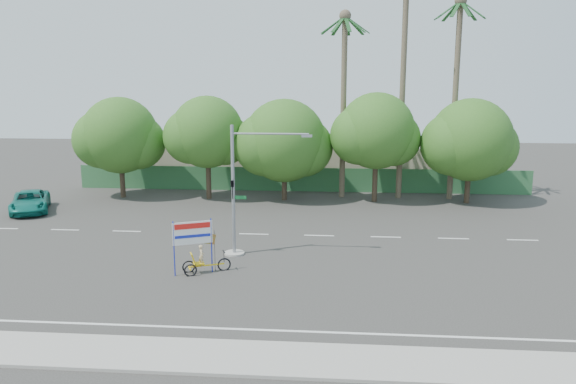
{
  "coord_description": "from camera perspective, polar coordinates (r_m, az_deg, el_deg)",
  "views": [
    {
      "loc": [
        2.77,
        -24.85,
        9.39
      ],
      "look_at": [
        0.43,
        3.94,
        3.5
      ],
      "focal_mm": 35.0,
      "sensor_mm": 36.0,
      "label": 1
    }
  ],
  "objects": [
    {
      "name": "fence",
      "position": [
        47.18,
        1.21,
        1.28
      ],
      "size": [
        38.0,
        0.08,
        2.0
      ],
      "primitive_type": "cube",
      "color": "#336B3D",
      "rests_on": "ground"
    },
    {
      "name": "palm_short",
      "position": [
        44.36,
        5.69,
        10.79
      ],
      "size": [
        3.73,
        3.79,
        14.45
      ],
      "color": "#70604C",
      "rests_on": "ground"
    },
    {
      "name": "building_right",
      "position": [
        51.68,
        10.42,
        2.89
      ],
      "size": [
        14.0,
        8.0,
        3.6
      ],
      "primitive_type": "cube",
      "color": "#B8A992",
      "rests_on": "ground"
    },
    {
      "name": "traffic_signal",
      "position": [
        29.96,
        -5.01,
        -0.99
      ],
      "size": [
        4.72,
        1.1,
        7.0
      ],
      "color": "gray",
      "rests_on": "ground"
    },
    {
      "name": "sidewalk_near",
      "position": [
        19.89,
        -4.08,
        -16.48
      ],
      "size": [
        50.0,
        2.4,
        0.12
      ],
      "primitive_type": "cube",
      "color": "gray",
      "rests_on": "ground"
    },
    {
      "name": "palm_mid",
      "position": [
        45.3,
        16.73,
        11.06
      ],
      "size": [
        3.73,
        3.79,
        15.45
      ],
      "color": "#70604C",
      "rests_on": "ground"
    },
    {
      "name": "building_left",
      "position": [
        52.95,
        -9.37,
        3.35
      ],
      "size": [
        12.0,
        8.0,
        4.0
      ],
      "primitive_type": "cube",
      "color": "#B8A992",
      "rests_on": "ground"
    },
    {
      "name": "tree_center",
      "position": [
        43.3,
        -0.45,
        5.0
      ],
      "size": [
        7.62,
        6.4,
        7.85
      ],
      "color": "#473828",
      "rests_on": "ground"
    },
    {
      "name": "tree_far_left",
      "position": [
        46.26,
        -16.77,
        5.3
      ],
      "size": [
        7.14,
        6.0,
        7.96
      ],
      "color": "#473828",
      "rests_on": "ground"
    },
    {
      "name": "tree_far_right",
      "position": [
        44.3,
        17.97,
        4.81
      ],
      "size": [
        7.38,
        6.2,
        7.94
      ],
      "color": "#473828",
      "rests_on": "ground"
    },
    {
      "name": "trike_billboard",
      "position": [
        27.75,
        -9.07,
        -5.98
      ],
      "size": [
        2.61,
        1.31,
        2.76
      ],
      "rotation": [
        0.0,
        0.0,
        0.41
      ],
      "color": "black",
      "rests_on": "ground"
    },
    {
      "name": "ground",
      "position": [
        26.71,
        -1.63,
        -9.06
      ],
      "size": [
        120.0,
        120.0,
        0.0
      ],
      "primitive_type": "plane",
      "color": "#33302D",
      "rests_on": "ground"
    },
    {
      "name": "tree_right",
      "position": [
        43.17,
        8.9,
        5.87
      ],
      "size": [
        6.9,
        5.8,
        8.36
      ],
      "color": "#473828",
      "rests_on": "ground"
    },
    {
      "name": "palm_tall",
      "position": [
        44.67,
        11.66,
        12.67
      ],
      "size": [
        3.73,
        3.79,
        17.45
      ],
      "color": "#70604C",
      "rests_on": "ground"
    },
    {
      "name": "tree_left",
      "position": [
        44.17,
        -8.26,
        5.78
      ],
      "size": [
        6.66,
        5.6,
        8.07
      ],
      "color": "#473828",
      "rests_on": "ground"
    },
    {
      "name": "pickup_truck",
      "position": [
        44.04,
        -24.73,
        -0.88
      ],
      "size": [
        4.39,
        5.82,
        1.47
      ],
      "primitive_type": "imported",
      "rotation": [
        0.0,
        0.0,
        0.42
      ],
      "color": "#107264",
      "rests_on": "ground"
    }
  ]
}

